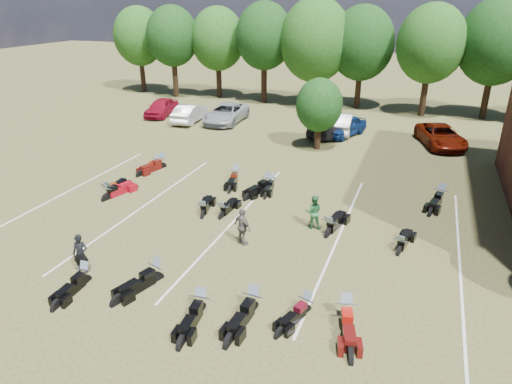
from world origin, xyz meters
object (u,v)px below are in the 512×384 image
at_px(car_4, 344,126).
at_px(person_black, 81,254).
at_px(motorcycle_14, 162,168).
at_px(motorcycle_3, 201,312).
at_px(person_grey, 243,227).
at_px(motorcycle_7, 107,200).
at_px(person_green, 313,212).
at_px(car_0, 161,107).

relative_size(car_4, person_black, 2.75).
bearing_deg(motorcycle_14, motorcycle_3, -37.94).
xyz_separation_m(person_grey, motorcycle_7, (-8.52, 1.87, -0.85)).
xyz_separation_m(motorcycle_3, motorcycle_14, (-8.81, 11.92, 0.00)).
bearing_deg(motorcycle_14, person_black, -57.68).
height_order(person_green, person_grey, person_grey).
bearing_deg(car_4, person_black, -83.53).
relative_size(person_grey, motorcycle_7, 0.70).
distance_m(car_4, person_grey, 18.37).
xyz_separation_m(car_0, person_grey, (15.66, -19.03, 0.07)).
distance_m(person_green, person_grey, 3.58).
distance_m(car_0, motorcycle_14, 13.95).
relative_size(car_0, person_grey, 2.68).
distance_m(car_4, motorcycle_3, 23.16).
xyz_separation_m(person_grey, motorcycle_14, (-8.40, 7.14, -0.85)).
bearing_deg(car_4, person_grey, -71.68).
bearing_deg(motorcycle_3, motorcycle_14, 120.21).
xyz_separation_m(car_4, person_grey, (-0.92, -18.35, 0.10)).
distance_m(car_0, car_4, 16.59).
bearing_deg(motorcycle_14, person_green, -7.01).
xyz_separation_m(car_0, motorcycle_3, (16.06, -23.81, -0.78)).
bearing_deg(person_green, motorcycle_3, 59.40).
bearing_deg(person_green, car_0, -57.39).
bearing_deg(car_4, motorcycle_14, -108.54).
distance_m(car_0, person_green, 24.43).
distance_m(car_4, motorcycle_14, 14.60).
distance_m(car_4, motorcycle_7, 19.01).
xyz_separation_m(person_green, motorcycle_3, (-2.04, -7.40, -0.81)).
relative_size(person_green, motorcycle_7, 0.66).
height_order(person_grey, motorcycle_7, person_grey).
height_order(car_0, person_grey, person_grey).
xyz_separation_m(car_4, motorcycle_3, (-0.52, -23.14, -0.76)).
bearing_deg(person_grey, motorcycle_3, 122.94).
relative_size(car_0, motorcycle_14, 1.90).
relative_size(car_0, person_green, 2.83).
height_order(car_0, motorcycle_7, car_0).
bearing_deg(car_4, car_0, -161.13).
distance_m(person_grey, motorcycle_14, 11.06).
bearing_deg(motorcycle_14, car_4, 65.87).
xyz_separation_m(car_0, person_green, (18.10, -16.41, 0.03)).
xyz_separation_m(person_green, motorcycle_7, (-10.96, -0.74, -0.81)).
distance_m(person_black, person_grey, 6.52).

